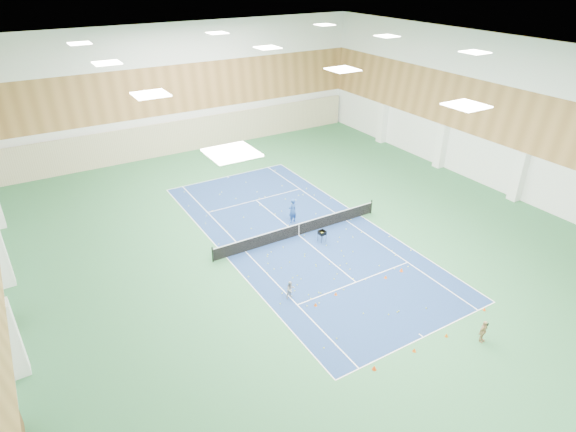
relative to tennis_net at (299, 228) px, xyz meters
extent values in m
plane|color=#2B653B|center=(0.00, 0.00, -0.55)|extent=(40.00, 40.00, 0.00)
cube|color=navy|center=(0.00, 0.00, -0.55)|extent=(10.97, 23.77, 0.01)
cube|color=#C6B793|center=(0.00, 19.75, 1.05)|extent=(35.40, 0.16, 3.20)
cube|color=#593319|center=(-17.92, -8.00, 0.55)|extent=(0.08, 1.80, 2.20)
cube|color=#593319|center=(-17.92, 0.00, 0.55)|extent=(0.08, 1.80, 2.20)
imported|color=#1F448E|center=(0.62, 1.86, 0.39)|extent=(0.77, 0.60, 1.88)
imported|color=#9897A0|center=(-4.08, -5.62, -0.01)|extent=(0.57, 0.47, 1.08)
imported|color=tan|center=(2.29, -13.56, 0.08)|extent=(0.77, 0.41, 1.26)
cone|color=#FF620D|center=(-3.28, -6.99, -0.44)|extent=(0.20, 0.20, 0.22)
cone|color=#FF5D0D|center=(-1.75, -6.76, -0.45)|extent=(0.19, 0.19, 0.21)
cone|color=#FF5C0D|center=(1.78, -6.99, -0.45)|extent=(0.19, 0.19, 0.21)
cone|color=#FF520D|center=(3.08, -6.94, -0.42)|extent=(0.23, 0.23, 0.25)
cone|color=#FF450D|center=(-3.54, -12.27, -0.42)|extent=(0.23, 0.23, 0.25)
cone|color=#FF590D|center=(-1.10, -12.38, -0.44)|extent=(0.19, 0.19, 0.21)
cone|color=#DF600B|center=(1.05, -12.44, -0.45)|extent=(0.18, 0.18, 0.20)
cone|color=#FF4F0D|center=(4.41, -12.04, -0.46)|extent=(0.17, 0.17, 0.19)
camera|label=1|loc=(-15.43, -24.27, 16.40)|focal=30.00mm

